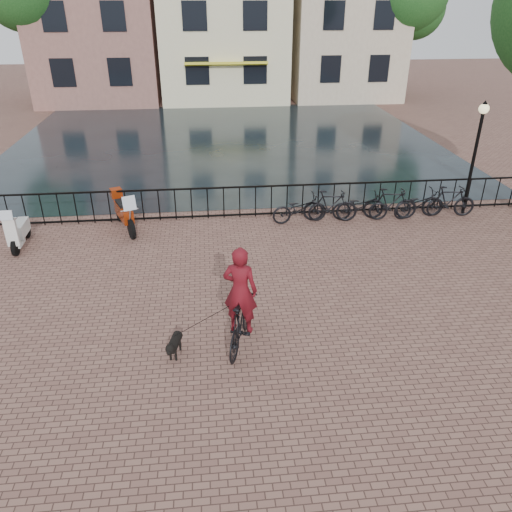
{
  "coord_description": "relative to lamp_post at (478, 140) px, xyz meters",
  "views": [
    {
      "loc": [
        -0.98,
        -6.59,
        6.24
      ],
      "look_at": [
        0.0,
        3.0,
        1.2
      ],
      "focal_mm": 35.0,
      "sensor_mm": 36.0,
      "label": 1
    }
  ],
  "objects": [
    {
      "name": "ground",
      "position": [
        -7.2,
        -7.6,
        -2.38
      ],
      "size": [
        100.0,
        100.0,
        0.0
      ],
      "primitive_type": "plane",
      "color": "brown",
      "rests_on": "ground"
    },
    {
      "name": "canal_water",
      "position": [
        -7.2,
        9.7,
        -2.38
      ],
      "size": [
        20.0,
        20.0,
        0.0
      ],
      "primitive_type": "plane",
      "color": "black",
      "rests_on": "ground"
    },
    {
      "name": "railing",
      "position": [
        -7.2,
        0.4,
        -1.87
      ],
      "size": [
        20.0,
        0.05,
        1.02
      ],
      "color": "black",
      "rests_on": "ground"
    },
    {
      "name": "canal_house_mid",
      "position": [
        -6.7,
        22.4,
        3.52
      ],
      "size": [
        8.0,
        9.5,
        11.8
      ],
      "color": "beige",
      "rests_on": "ground"
    },
    {
      "name": "lamp_post",
      "position": [
        0.0,
        0.0,
        0.0
      ],
      "size": [
        0.3,
        0.3,
        3.45
      ],
      "color": "black",
      "rests_on": "ground"
    },
    {
      "name": "cyclist",
      "position": [
        -7.66,
        -6.11,
        -1.41
      ],
      "size": [
        1.06,
        1.93,
        2.54
      ],
      "rotation": [
        0.0,
        0.0,
        2.83
      ],
      "color": "black",
      "rests_on": "ground"
    },
    {
      "name": "dog",
      "position": [
        -8.96,
        -6.31,
        -2.14
      ],
      "size": [
        0.38,
        0.74,
        0.48
      ],
      "rotation": [
        0.0,
        0.0,
        -0.23
      ],
      "color": "black",
      "rests_on": "ground"
    },
    {
      "name": "motorcycle",
      "position": [
        -10.68,
        -0.19,
        -1.7
      ],
      "size": [
        1.12,
        1.93,
        1.36
      ],
      "rotation": [
        0.0,
        0.0,
        0.38
      ],
      "color": "#972C0A",
      "rests_on": "ground"
    },
    {
      "name": "scooter",
      "position": [
        -13.44,
        -1.03,
        -1.7
      ],
      "size": [
        0.47,
        1.47,
        1.35
      ],
      "rotation": [
        0.0,
        0.0,
        0.04
      ],
      "color": "silver",
      "rests_on": "ground"
    },
    {
      "name": "parked_bike_0",
      "position": [
        -5.4,
        -0.2,
        -1.93
      ],
      "size": [
        1.77,
        0.8,
        0.9
      ],
      "primitive_type": "imported",
      "rotation": [
        0.0,
        0.0,
        1.69
      ],
      "color": "black",
      "rests_on": "ground"
    },
    {
      "name": "parked_bike_1",
      "position": [
        -4.45,
        -0.2,
        -1.88
      ],
      "size": [
        1.71,
        0.68,
        1.0
      ],
      "primitive_type": "imported",
      "rotation": [
        0.0,
        0.0,
        1.44
      ],
      "color": "black",
      "rests_on": "ground"
    },
    {
      "name": "parked_bike_2",
      "position": [
        -3.5,
        -0.2,
        -1.93
      ],
      "size": [
        1.76,
        0.75,
        0.9
      ],
      "primitive_type": "imported",
      "rotation": [
        0.0,
        0.0,
        1.48
      ],
      "color": "black",
      "rests_on": "ground"
    },
    {
      "name": "parked_bike_3",
      "position": [
        -2.55,
        -0.2,
        -1.88
      ],
      "size": [
        1.71,
        0.68,
        1.0
      ],
      "primitive_type": "imported",
      "rotation": [
        0.0,
        0.0,
        1.44
      ],
      "color": "black",
      "rests_on": "ground"
    },
    {
      "name": "parked_bike_4",
      "position": [
        -1.6,
        -0.2,
        -1.93
      ],
      "size": [
        1.79,
        0.86,
        0.9
      ],
      "primitive_type": "imported",
      "rotation": [
        0.0,
        0.0,
        1.73
      ],
      "color": "black",
      "rests_on": "ground"
    },
    {
      "name": "parked_bike_5",
      "position": [
        -0.65,
        -0.2,
        -1.88
      ],
      "size": [
        1.7,
        0.62,
        1.0
      ],
      "primitive_type": "imported",
      "rotation": [
        0.0,
        0.0,
        1.48
      ],
      "color": "black",
      "rests_on": "ground"
    }
  ]
}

